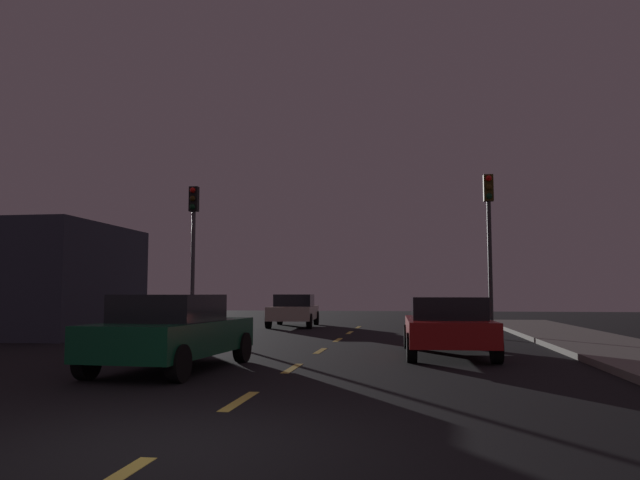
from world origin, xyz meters
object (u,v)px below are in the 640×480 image
car_stopped_ahead (447,325)px  traffic_signal_left (193,231)px  car_adjacent_lane (173,331)px  car_oncoming_far (294,310)px  traffic_signal_right (489,224)px

car_stopped_ahead → traffic_signal_left: bearing=145.6°
car_adjacent_lane → traffic_signal_left: bearing=108.0°
car_adjacent_lane → car_stopped_ahead: bearing=34.4°
traffic_signal_left → car_adjacent_lane: traffic_signal_left is taller
car_oncoming_far → traffic_signal_left: bearing=-110.6°
car_stopped_ahead → car_adjacent_lane: 6.59m
car_stopped_ahead → car_oncoming_far: bearing=116.4°
traffic_signal_right → car_oncoming_far: 10.66m
car_adjacent_lane → car_oncoming_far: (-0.68, 16.08, -0.01)m
traffic_signal_right → car_oncoming_far: traffic_signal_right is taller
traffic_signal_right → car_oncoming_far: (-7.88, 6.49, -3.06)m
car_adjacent_lane → car_oncoming_far: size_ratio=0.98×
traffic_signal_right → car_stopped_ahead: (-1.76, -5.86, -3.08)m
car_oncoming_far → traffic_signal_right: bearing=-39.5°
traffic_signal_left → traffic_signal_right: bearing=0.0°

